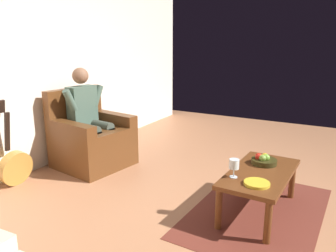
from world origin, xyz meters
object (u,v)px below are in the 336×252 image
(guitar, at_px, (15,166))
(armchair, at_px, (91,140))
(person_seated, at_px, (88,114))
(coffee_table, at_px, (260,177))
(decorative_dish, at_px, (257,183))
(fruit_bowl, at_px, (264,160))
(wine_glass_near, at_px, (234,165))

(guitar, bearing_deg, armchair, 159.59)
(person_seated, height_order, guitar, person_seated)
(armchair, distance_m, coffee_table, 2.25)
(decorative_dish, bearing_deg, fruit_bowl, -172.69)
(fruit_bowl, height_order, decorative_dish, fruit_bowl)
(armchair, bearing_deg, person_seated, -90.00)
(fruit_bowl, bearing_deg, wine_glass_near, -18.68)
(armchair, relative_size, person_seated, 0.78)
(guitar, bearing_deg, decorative_dish, 98.45)
(coffee_table, relative_size, wine_glass_near, 6.24)
(decorative_dish, bearing_deg, wine_glass_near, -104.52)
(guitar, bearing_deg, coffee_table, 105.22)
(person_seated, distance_m, guitar, 1.06)
(guitar, bearing_deg, wine_glass_near, 100.57)
(wine_glass_near, height_order, decorative_dish, wine_glass_near)
(person_seated, height_order, fruit_bowl, person_seated)
(armchair, xyz_separation_m, guitar, (0.90, -0.33, -0.11))
(coffee_table, bearing_deg, decorative_dish, 8.54)
(guitar, relative_size, decorative_dish, 4.43)
(coffee_table, relative_size, guitar, 1.09)
(armchair, height_order, guitar, armchair)
(wine_glass_near, relative_size, fruit_bowl, 0.69)
(armchair, distance_m, fruit_bowl, 2.22)
(wine_glass_near, xyz_separation_m, decorative_dish, (0.06, 0.22, -0.10))
(armchair, xyz_separation_m, fruit_bowl, (-0.01, 2.22, 0.12))
(wine_glass_near, bearing_deg, decorative_dish, 75.48)
(wine_glass_near, bearing_deg, fruit_bowl, 161.32)
(fruit_bowl, bearing_deg, decorative_dish, 7.31)
(guitar, distance_m, fruit_bowl, 2.72)
(coffee_table, distance_m, wine_glass_near, 0.36)
(person_seated, relative_size, wine_glass_near, 7.44)
(decorative_dish, bearing_deg, person_seated, -102.53)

